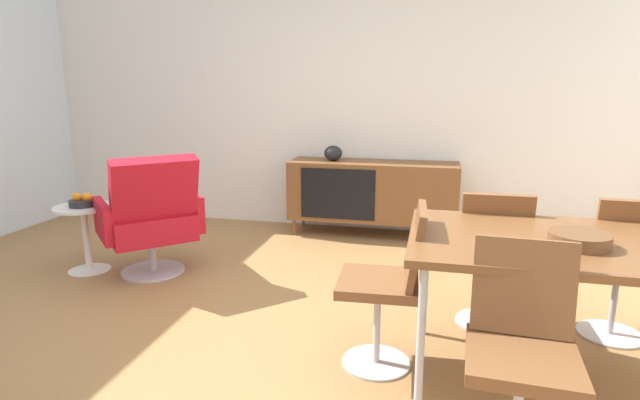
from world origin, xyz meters
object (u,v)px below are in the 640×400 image
vase_cobalt (333,153)px  fruit_bowl (83,201)px  dining_chair_back_left (492,253)px  dining_chair_back_right (623,262)px  sideboard (372,191)px  side_table_round (86,231)px  dining_chair_front_left (521,347)px  lounge_chair_red (151,216)px  wooden_bowl_on_table (579,239)px  dining_chair_near_window (390,280)px  dining_table (588,250)px

vase_cobalt → fruit_bowl: (-1.67, -1.47, -0.24)m
dining_chair_back_left → dining_chair_back_right: (0.70, 0.00, 0.00)m
sideboard → side_table_round: 2.53m
dining_chair_back_right → side_table_round: size_ratio=1.65×
sideboard → dining_chair_back_right: size_ratio=1.87×
side_table_round → dining_chair_front_left: bearing=-25.5°
dining_chair_front_left → lounge_chair_red: (-2.42, 1.45, -0.00)m
wooden_bowl_on_table → dining_chair_back_left: (-0.29, 0.65, -0.30)m
sideboard → dining_chair_near_window: (0.39, -2.33, 0.03)m
lounge_chair_red → dining_chair_back_right: bearing=-6.1°
dining_chair_near_window → dining_table: bearing=-0.2°
sideboard → lounge_chair_red: size_ratio=1.69×
vase_cobalt → lounge_chair_red: (-1.11, -1.44, -0.33)m
wooden_bowl_on_table → side_table_round: size_ratio=0.50×
dining_chair_front_left → fruit_bowl: 3.31m
wooden_bowl_on_table → dining_chair_front_left: (-0.28, -0.47, -0.30)m
vase_cobalt → wooden_bowl_on_table: size_ratio=0.68×
dining_chair_near_window → fruit_bowl: bearing=160.5°
wooden_bowl_on_table → vase_cobalt: bearing=123.5°
sideboard → dining_chair_back_right: 2.41m
side_table_round → fruit_bowl: fruit_bowl is taller
dining_chair_near_window → lounge_chair_red: (-1.88, 0.89, -0.00)m
dining_table → dining_chair_back_left: size_ratio=1.87×
dining_chair_back_right → dining_chair_near_window: bearing=-155.8°
vase_cobalt → dining_chair_back_left: bearing=-53.5°
wooden_bowl_on_table → dining_chair_back_left: size_ratio=0.30×
side_table_round → sideboard: bearing=35.5°
dining_chair_back_right → dining_chair_back_left: bearing=-180.0°
side_table_round → fruit_bowl: size_ratio=2.60×
sideboard → dining_table: dining_table is taller
sideboard → side_table_round: size_ratio=3.08×
dining_chair_front_left → lounge_chair_red: size_ratio=0.90×
sideboard → vase_cobalt: (-0.39, 0.00, 0.35)m
dining_chair_back_left → dining_chair_back_right: size_ratio=1.00×
dining_chair_front_left → side_table_round: dining_chair_front_left is taller
dining_chair_back_left → side_table_round: size_ratio=1.65×
vase_cobalt → dining_table: bearing=-54.5°
sideboard → vase_cobalt: bearing=179.7°
dining_chair_back_right → lounge_chair_red: lounge_chair_red is taller
dining_chair_back_left → fruit_bowl: size_ratio=4.28×
vase_cobalt → dining_chair_near_window: size_ratio=0.21×
dining_table → lounge_chair_red: lounge_chair_red is taller
vase_cobalt → wooden_bowl_on_table: bearing=-56.5°
dining_chair_back_left → side_table_round: 3.00m
side_table_round → fruit_bowl: 0.23m
sideboard → dining_chair_front_left: dining_chair_front_left is taller
vase_cobalt → side_table_round: vase_cobalt is taller
side_table_round → fruit_bowl: bearing=-80.5°
dining_table → dining_chair_near_window: dining_chair_near_window is taller
fruit_bowl → sideboard: bearing=35.5°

